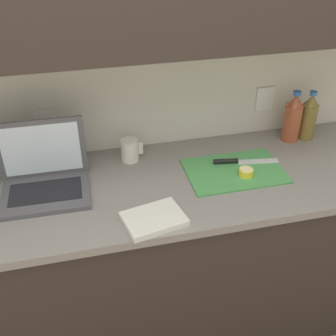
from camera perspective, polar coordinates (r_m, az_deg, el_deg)
The scene contains 11 objects.
ground_plane at distance 2.40m, azimuth -4.01°, elevation -20.33°, with size 12.00×12.00×0.00m, color #847056.
wall_back at distance 1.71m, azimuth -7.77°, elevation 20.55°, with size 5.20×0.38×2.60m.
counter_unit at distance 2.04m, azimuth -5.14°, elevation -12.70°, with size 2.49×0.65×0.90m.
laptop at distance 1.77m, azimuth -16.43°, elevation -0.96°, with size 0.36×0.27×0.28m.
cutting_board at distance 1.86m, azimuth 8.97°, elevation -0.40°, with size 0.42×0.28×0.01m, color #4C9E51.
knife at distance 1.90m, azimuth 9.01°, elevation 0.92°, with size 0.30×0.07×0.02m.
lemon_half_cut at distance 1.82m, azimuth 10.52°, elevation -0.55°, with size 0.06×0.06×0.03m.
bottle_green_soda at distance 2.11m, azimuth 16.54°, elevation 6.48°, with size 0.08×0.08×0.25m.
bottle_oil_tall at distance 2.16m, azimuth 18.51°, elevation 6.55°, with size 0.08×0.08×0.25m.
measuring_cup at distance 1.90m, azimuth -5.19°, elevation 2.42°, with size 0.10×0.08×0.10m.
dish_towel at distance 1.57m, azimuth -1.92°, elevation -6.90°, with size 0.22×0.16×0.02m, color silver.
Camera 1 is at (-0.18, -1.41, 1.94)m, focal length 45.00 mm.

